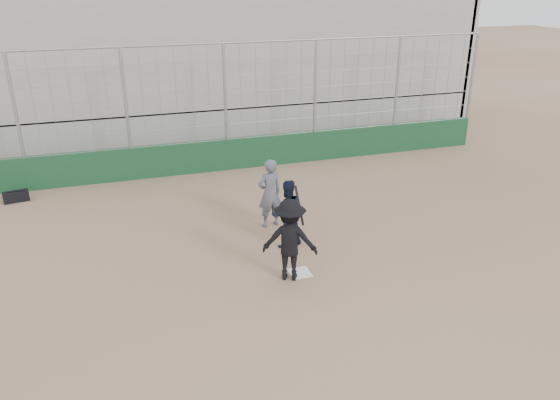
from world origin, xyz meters
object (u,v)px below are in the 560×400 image
object	(u,v)px
catcher_crouched	(287,224)
umpire	(270,197)
equipment_bag	(16,196)
batter_at_plate	(290,240)

from	to	relation	value
catcher_crouched	umpire	distance (m)	1.21
equipment_bag	umpire	bearing A→B (deg)	-30.15
batter_at_plate	equipment_bag	xyz separation A→B (m)	(-6.01, 6.25, -0.75)
catcher_crouched	equipment_bag	world-z (taller)	catcher_crouched
catcher_crouched	umpire	bearing A→B (deg)	92.93
umpire	catcher_crouched	bearing A→B (deg)	81.27
umpire	equipment_bag	distance (m)	7.37
umpire	equipment_bag	world-z (taller)	umpire
catcher_crouched	equipment_bag	xyz separation A→B (m)	(-6.41, 4.87, -0.41)
batter_at_plate	equipment_bag	distance (m)	8.71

